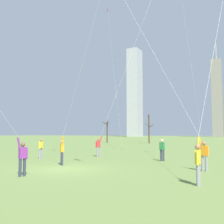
# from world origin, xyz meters

# --- Properties ---
(ground_plane) EXTENTS (400.00, 400.00, 0.00)m
(ground_plane) POSITION_xyz_m (0.00, 0.00, 0.00)
(ground_plane) COLOR olive
(kite_flyer_midfield_center_purple) EXTENTS (2.60, 7.92, 18.89)m
(kite_flyer_midfield_center_purple) POSITION_xyz_m (8.02, -0.30, 3.44)
(kite_flyer_midfield_center_purple) COLOR gray
(kite_flyer_midfield_center_purple) RESTS_ON ground
(kite_flyer_far_back_green) EXTENTS (9.04, 0.54, 18.46)m
(kite_flyer_far_back_green) POSITION_xyz_m (6.37, 2.85, 2.90)
(kite_flyer_far_back_green) COLOR gray
(kite_flyer_far_back_green) RESTS_ON ground
(kite_flyer_foreground_right_yellow) EXTENTS (7.05, 3.66, 20.56)m
(kite_flyer_foreground_right_yellow) POSITION_xyz_m (-0.68, 8.72, 6.07)
(kite_flyer_foreground_right_yellow) COLOR gray
(kite_flyer_foreground_right_yellow) RESTS_ON ground
(kite_flyer_midfield_left_orange) EXTENTS (6.51, 4.03, 12.28)m
(kite_flyer_midfield_left_orange) POSITION_xyz_m (0.33, 0.50, 3.87)
(kite_flyer_midfield_left_orange) COLOR #33384C
(kite_flyer_midfield_left_orange) RESTS_ON ground
(bystander_far_off_by_trees) EXTENTS (0.48, 0.31, 1.62)m
(bystander_far_off_by_trees) POSITION_xyz_m (3.75, 6.92, 0.90)
(bystander_far_off_by_trees) COLOR #33384C
(bystander_far_off_by_trees) RESTS_ON ground
(bystander_strolling_midfield) EXTENTS (0.23, 0.51, 1.62)m
(bystander_strolling_midfield) POSITION_xyz_m (-5.49, 4.02, 0.90)
(bystander_strolling_midfield) COLOR gray
(bystander_strolling_midfield) RESTS_ON ground
(distant_kite_drifting_left_pink) EXTENTS (4.48, 3.83, 22.02)m
(distant_kite_drifting_left_pink) POSITION_xyz_m (-9.16, 22.23, 19.86)
(distant_kite_drifting_left_pink) COLOR pink
(distant_kite_drifting_left_pink) RESTS_ON ground
(bare_tree_right_of_center) EXTENTS (2.08, 1.40, 4.72)m
(bare_tree_right_of_center) POSITION_xyz_m (-18.09, 38.11, 2.62)
(bare_tree_right_of_center) COLOR #423326
(bare_tree_right_of_center) RESTS_ON ground
(bare_tree_far_right_edge) EXTENTS (1.90, 2.17, 5.96)m
(bare_tree_far_right_edge) POSITION_xyz_m (-8.84, 39.35, 3.09)
(bare_tree_far_right_edge) COLOR #4C3828
(bare_tree_far_right_edge) RESTS_ON ground
(skyline_squat_block) EXTENTS (5.45, 5.26, 52.27)m
(skyline_squat_block) POSITION_xyz_m (-5.47, 141.81, 21.63)
(skyline_squat_block) COLOR gray
(skyline_squat_block) RESTS_ON ground
(skyline_short_annex) EXTENTS (7.17, 9.76, 56.28)m
(skyline_short_annex) POSITION_xyz_m (-54.87, 142.08, 28.14)
(skyline_short_annex) COLOR #B2B2B7
(skyline_short_annex) RESTS_ON ground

